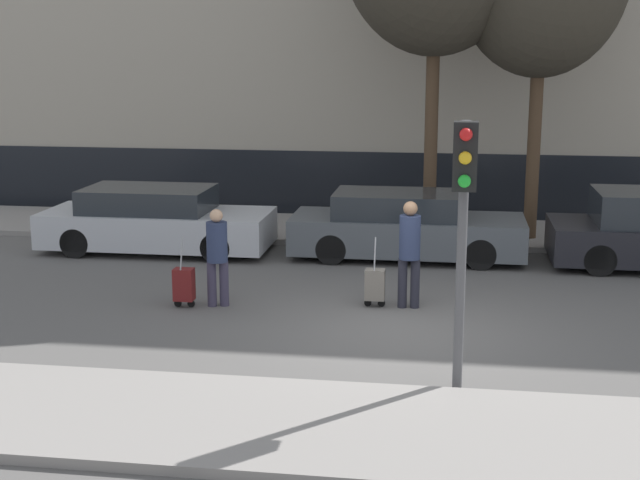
{
  "coord_description": "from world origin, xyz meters",
  "views": [
    {
      "loc": [
        0.73,
        -12.79,
        4.17
      ],
      "look_at": [
        -1.44,
        1.8,
        0.95
      ],
      "focal_mm": 50.0,
      "sensor_mm": 36.0,
      "label": 1
    }
  ],
  "objects_px": {
    "parked_car_0": "(156,221)",
    "traffic_light": "(463,202)",
    "parked_car_1": "(405,227)",
    "pedestrian_right": "(410,248)",
    "trolley_left": "(184,285)",
    "trolley_right": "(375,285)",
    "pedestrian_left": "(217,252)"
  },
  "relations": [
    {
      "from": "trolley_right",
      "to": "traffic_light",
      "type": "bearing_deg",
      "value": -69.53
    },
    {
      "from": "traffic_light",
      "to": "pedestrian_right",
      "type": "bearing_deg",
      "value": 102.24
    },
    {
      "from": "pedestrian_left",
      "to": "pedestrian_right",
      "type": "distance_m",
      "value": 3.11
    },
    {
      "from": "parked_car_1",
      "to": "pedestrian_right",
      "type": "distance_m",
      "value": 3.52
    },
    {
      "from": "parked_car_1",
      "to": "traffic_light",
      "type": "distance_m",
      "value": 7.36
    },
    {
      "from": "parked_car_0",
      "to": "pedestrian_right",
      "type": "height_order",
      "value": "pedestrian_right"
    },
    {
      "from": "pedestrian_left",
      "to": "traffic_light",
      "type": "relative_size",
      "value": 0.48
    },
    {
      "from": "parked_car_1",
      "to": "pedestrian_left",
      "type": "distance_m",
      "value": 4.8
    },
    {
      "from": "trolley_left",
      "to": "traffic_light",
      "type": "distance_m",
      "value": 5.72
    },
    {
      "from": "pedestrian_right",
      "to": "pedestrian_left",
      "type": "bearing_deg",
      "value": -176.26
    },
    {
      "from": "pedestrian_right",
      "to": "traffic_light",
      "type": "height_order",
      "value": "traffic_light"
    },
    {
      "from": "trolley_right",
      "to": "pedestrian_left",
      "type": "bearing_deg",
      "value": -172.46
    },
    {
      "from": "pedestrian_left",
      "to": "traffic_light",
      "type": "bearing_deg",
      "value": -56.05
    },
    {
      "from": "traffic_light",
      "to": "parked_car_1",
      "type": "bearing_deg",
      "value": 98.3
    },
    {
      "from": "parked_car_0",
      "to": "pedestrian_right",
      "type": "relative_size",
      "value": 2.67
    },
    {
      "from": "parked_car_1",
      "to": "pedestrian_right",
      "type": "bearing_deg",
      "value": -85.82
    },
    {
      "from": "traffic_light",
      "to": "parked_car_0",
      "type": "bearing_deg",
      "value": 131.66
    },
    {
      "from": "parked_car_0",
      "to": "traffic_light",
      "type": "bearing_deg",
      "value": -48.34
    },
    {
      "from": "parked_car_1",
      "to": "pedestrian_right",
      "type": "xyz_separation_m",
      "value": [
        0.26,
        -3.49,
        0.37
      ]
    },
    {
      "from": "trolley_left",
      "to": "pedestrian_left",
      "type": "bearing_deg",
      "value": 16.35
    },
    {
      "from": "trolley_right",
      "to": "traffic_light",
      "type": "distance_m",
      "value": 4.29
    },
    {
      "from": "traffic_light",
      "to": "pedestrian_left",
      "type": "bearing_deg",
      "value": 140.24
    },
    {
      "from": "trolley_left",
      "to": "traffic_light",
      "type": "height_order",
      "value": "traffic_light"
    },
    {
      "from": "parked_car_0",
      "to": "trolley_right",
      "type": "relative_size",
      "value": 4.02
    },
    {
      "from": "parked_car_0",
      "to": "parked_car_1",
      "type": "relative_size",
      "value": 1.01
    },
    {
      "from": "parked_car_1",
      "to": "traffic_light",
      "type": "xyz_separation_m",
      "value": [
        1.03,
        -7.08,
        1.75
      ]
    },
    {
      "from": "parked_car_1",
      "to": "pedestrian_right",
      "type": "height_order",
      "value": "pedestrian_right"
    },
    {
      "from": "trolley_left",
      "to": "traffic_light",
      "type": "bearing_deg",
      "value": -34.86
    },
    {
      "from": "parked_car_1",
      "to": "trolley_left",
      "type": "bearing_deg",
      "value": -129.94
    },
    {
      "from": "parked_car_0",
      "to": "traffic_light",
      "type": "relative_size",
      "value": 1.41
    },
    {
      "from": "pedestrian_right",
      "to": "traffic_light",
      "type": "bearing_deg",
      "value": -80.76
    },
    {
      "from": "traffic_light",
      "to": "trolley_left",
      "type": "bearing_deg",
      "value": 145.14
    }
  ]
}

